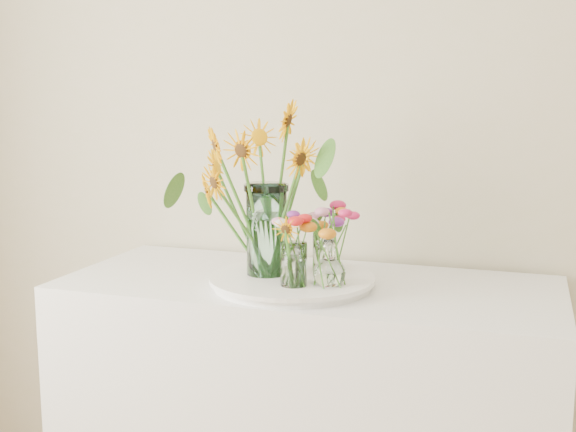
# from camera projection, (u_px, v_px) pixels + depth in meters

# --- Properties ---
(counter) EXTENTS (1.40, 0.60, 0.90)m
(counter) POSITION_uv_depth(u_px,v_px,m) (307.00, 430.00, 2.13)
(counter) COLOR white
(counter) RESTS_ON ground_plane
(tray) EXTENTS (0.43, 0.43, 0.02)m
(tray) POSITION_uv_depth(u_px,v_px,m) (292.00, 282.00, 1.99)
(tray) COLOR white
(tray) RESTS_ON counter
(mason_jar) EXTENTS (0.12, 0.12, 0.26)m
(mason_jar) POSITION_uv_depth(u_px,v_px,m) (267.00, 230.00, 1.99)
(mason_jar) COLOR #BEFAF3
(mason_jar) RESTS_ON tray
(sunflower_bouquet) EXTENTS (0.71, 0.71, 0.48)m
(sunflower_bouquet) POSITION_uv_depth(u_px,v_px,m) (266.00, 191.00, 1.98)
(sunflower_bouquet) COLOR #FFAD05
(sunflower_bouquet) RESTS_ON tray
(small_vase_a) EXTENTS (0.08, 0.08, 0.12)m
(small_vase_a) POSITION_uv_depth(u_px,v_px,m) (294.00, 265.00, 1.88)
(small_vase_a) COLOR white
(small_vase_a) RESTS_ON tray
(wildflower_posy_a) EXTENTS (0.19, 0.19, 0.21)m
(wildflower_posy_a) POSITION_uv_depth(u_px,v_px,m) (294.00, 248.00, 1.87)
(wildflower_posy_a) COLOR orange
(wildflower_posy_a) RESTS_ON tray
(small_vase_b) EXTENTS (0.09, 0.09, 0.13)m
(small_vase_b) POSITION_uv_depth(u_px,v_px,m) (329.00, 263.00, 1.89)
(small_vase_b) COLOR white
(small_vase_b) RESTS_ON tray
(wildflower_posy_b) EXTENTS (0.20, 0.20, 0.22)m
(wildflower_posy_b) POSITION_uv_depth(u_px,v_px,m) (330.00, 246.00, 1.88)
(wildflower_posy_b) COLOR orange
(wildflower_posy_b) RESTS_ON tray
(small_vase_c) EXTENTS (0.07, 0.07, 0.11)m
(small_vase_c) POSITION_uv_depth(u_px,v_px,m) (324.00, 252.00, 2.06)
(small_vase_c) COLOR white
(small_vase_c) RESTS_ON tray
(wildflower_posy_c) EXTENTS (0.20, 0.20, 0.20)m
(wildflower_posy_c) POSITION_uv_depth(u_px,v_px,m) (324.00, 236.00, 2.05)
(wildflower_posy_c) COLOR orange
(wildflower_posy_c) RESTS_ON tray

